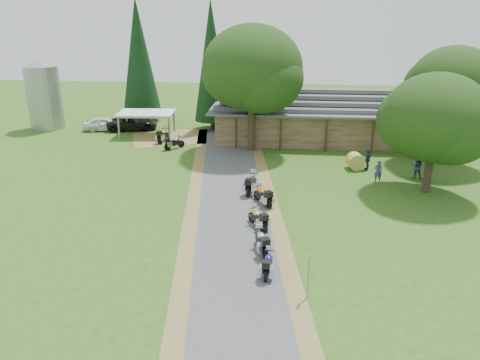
# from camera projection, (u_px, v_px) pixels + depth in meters

# --- Properties ---
(ground) EXTENTS (120.00, 120.00, 0.00)m
(ground) POSITION_uv_depth(u_px,v_px,m) (234.00, 255.00, 24.04)
(ground) COLOR #325718
(ground) RESTS_ON ground
(driveway) EXTENTS (51.95, 51.95, 0.00)m
(driveway) POSITION_uv_depth(u_px,v_px,m) (233.00, 222.00, 27.82)
(driveway) COLOR #444447
(driveway) RESTS_ON ground
(lodge) EXTENTS (21.40, 9.40, 4.90)m
(lodge) POSITION_uv_depth(u_px,v_px,m) (323.00, 114.00, 45.09)
(lodge) COLOR brown
(lodge) RESTS_ON ground
(silo) EXTENTS (3.51, 3.51, 7.02)m
(silo) POSITION_uv_depth(u_px,v_px,m) (44.00, 95.00, 48.82)
(silo) COLOR gray
(silo) RESTS_ON ground
(carport) EXTENTS (5.69, 4.01, 2.35)m
(carport) POSITION_uv_depth(u_px,v_px,m) (147.00, 124.00, 46.73)
(carport) COLOR white
(carport) RESTS_ON ground
(car_white_sedan) EXTENTS (3.32, 5.78, 1.81)m
(car_white_sedan) POSITION_uv_depth(u_px,v_px,m) (105.00, 122.00, 48.66)
(car_white_sedan) COLOR silver
(car_white_sedan) RESTS_ON ground
(car_dark_suv) EXTENTS (3.84, 6.10, 2.17)m
(car_dark_suv) POSITION_uv_depth(u_px,v_px,m) (132.00, 120.00, 48.88)
(car_dark_suv) COLOR black
(car_dark_suv) RESTS_ON ground
(motorcycle_row_a) EXTENTS (0.72, 1.79, 1.20)m
(motorcycle_row_a) POSITION_uv_depth(u_px,v_px,m) (268.00, 263.00, 22.12)
(motorcycle_row_a) COLOR navy
(motorcycle_row_a) RESTS_ON ground
(motorcycle_row_b) EXTENTS (1.18, 2.02, 1.32)m
(motorcycle_row_b) POSITION_uv_depth(u_px,v_px,m) (262.00, 240.00, 24.12)
(motorcycle_row_b) COLOR #9A9DA1
(motorcycle_row_b) RESTS_ON ground
(motorcycle_row_c) EXTENTS (1.51, 1.88, 1.27)m
(motorcycle_row_c) POSITION_uv_depth(u_px,v_px,m) (258.00, 217.00, 26.88)
(motorcycle_row_c) COLOR gold
(motorcycle_row_c) RESTS_ON ground
(motorcycle_row_d) EXTENTS (1.58, 1.98, 1.33)m
(motorcycle_row_d) POSITION_uv_depth(u_px,v_px,m) (263.00, 195.00, 30.08)
(motorcycle_row_d) COLOR #D85905
(motorcycle_row_d) RESTS_ON ground
(motorcycle_row_e) EXTENTS (1.02, 2.21, 1.45)m
(motorcycle_row_e) POSITION_uv_depth(u_px,v_px,m) (252.00, 183.00, 32.03)
(motorcycle_row_e) COLOR black
(motorcycle_row_e) RESTS_ON ground
(motorcycle_carport_a) EXTENTS (1.00, 2.16, 1.42)m
(motorcycle_carport_a) POSITION_uv_depth(u_px,v_px,m) (163.00, 135.00, 44.47)
(motorcycle_carport_a) COLOR yellow
(motorcycle_carport_a) RESTS_ON ground
(motorcycle_carport_b) EXTENTS (1.73, 1.72, 1.26)m
(motorcycle_carport_b) POSITION_uv_depth(u_px,v_px,m) (174.00, 142.00, 42.29)
(motorcycle_carport_b) COLOR slate
(motorcycle_carport_b) RESTS_ON ground
(person_a) EXTENTS (0.54, 0.39, 1.89)m
(person_a) POSITION_uv_depth(u_px,v_px,m) (378.00, 170.00, 33.98)
(person_a) COLOR navy
(person_a) RESTS_ON ground
(person_b) EXTENTS (0.67, 0.52, 2.19)m
(person_b) POSITION_uv_depth(u_px,v_px,m) (417.00, 164.00, 34.62)
(person_b) COLOR navy
(person_b) RESTS_ON ground
(person_c) EXTENTS (0.64, 0.70, 2.02)m
(person_c) POSITION_uv_depth(u_px,v_px,m) (368.00, 157.00, 36.60)
(person_c) COLOR navy
(person_c) RESTS_ON ground
(hay_bale) EXTENTS (1.45, 1.36, 1.29)m
(hay_bale) POSITION_uv_depth(u_px,v_px,m) (355.00, 161.00, 36.85)
(hay_bale) COLOR #A78E3D
(hay_bale) RESTS_ON ground
(sign_post) EXTENTS (0.38, 0.06, 2.09)m
(sign_post) POSITION_uv_depth(u_px,v_px,m) (308.00, 278.00, 20.03)
(sign_post) COLOR gray
(sign_post) RESTS_ON ground
(oak_lodge_left) EXTENTS (8.55, 8.55, 11.74)m
(oak_lodge_left) POSITION_uv_depth(u_px,v_px,m) (252.00, 84.00, 40.03)
(oak_lodge_left) COLOR black
(oak_lodge_left) RESTS_ON ground
(oak_lodge_right) EXTENTS (6.73, 6.73, 10.51)m
(oak_lodge_right) POSITION_uv_depth(u_px,v_px,m) (451.00, 99.00, 36.99)
(oak_lodge_right) COLOR black
(oak_lodge_right) RESTS_ON ground
(oak_driveway) EXTENTS (6.93, 6.93, 8.44)m
(oak_driveway) POSITION_uv_depth(u_px,v_px,m) (434.00, 133.00, 30.96)
(oak_driveway) COLOR black
(oak_driveway) RESTS_ON ground
(cedar_near) EXTENTS (3.73, 3.73, 13.03)m
(cedar_near) POSITION_uv_depth(u_px,v_px,m) (212.00, 66.00, 47.41)
(cedar_near) COLOR black
(cedar_near) RESTS_ON ground
(cedar_far) EXTENTS (4.20, 4.20, 13.30)m
(cedar_far) POSITION_uv_depth(u_px,v_px,m) (139.00, 61.00, 51.16)
(cedar_far) COLOR black
(cedar_far) RESTS_ON ground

